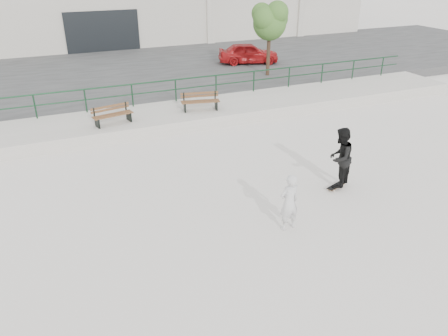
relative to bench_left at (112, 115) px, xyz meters
name	(u,v)px	position (x,y,z in m)	size (l,w,h in m)	color
ground	(270,241)	(2.24, -8.93, -0.86)	(120.00, 120.00, 0.00)	beige
ledge	(164,118)	(2.24, 0.57, -0.61)	(30.00, 3.00, 0.50)	#B2AFA3
parking_strip	(123,74)	(2.24, 9.07, -0.61)	(60.00, 14.00, 0.50)	#353535
railing	(154,88)	(2.24, 1.87, 0.38)	(28.00, 0.06, 1.03)	#153B21
bench_left	(112,115)	(0.00, 0.00, 0.00)	(1.65, 0.78, 0.73)	brown
bench_right	(200,101)	(3.81, 0.22, 0.01)	(1.71, 0.81, 0.76)	brown
tree	(270,20)	(9.49, 4.53, 2.61)	(2.23, 1.98, 3.97)	#3F2A1F
red_car	(248,53)	(9.78, 7.59, 0.26)	(1.48, 3.68, 1.25)	#AE1517
skateboard	(336,186)	(5.52, -7.25, -0.79)	(0.80, 0.45, 0.09)	black
standing_skater	(340,158)	(5.52, -7.25, 0.18)	(0.92, 0.72, 1.89)	black
seated_skater	(289,202)	(2.95, -8.58, -0.07)	(0.58, 0.38, 1.59)	silver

